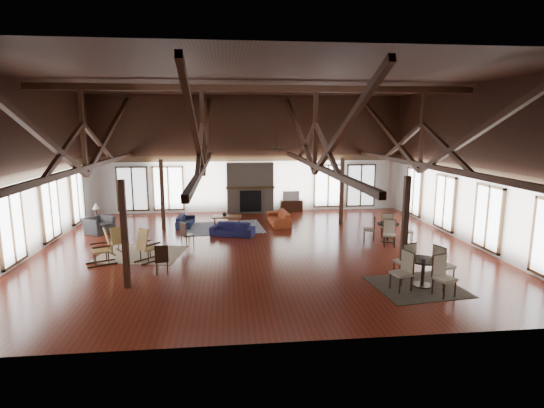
{
  "coord_description": "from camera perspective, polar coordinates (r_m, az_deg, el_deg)",
  "views": [
    {
      "loc": [
        -1.16,
        -15.13,
        4.47
      ],
      "look_at": [
        0.55,
        1.0,
        1.47
      ],
      "focal_mm": 28.0,
      "sensor_mm": 36.0,
      "label": 1
    }
  ],
  "objects": [
    {
      "name": "side_table_lamp",
      "position": [
        20.21,
        -22.49,
        -1.87
      ],
      "size": [
        0.45,
        0.45,
        1.14
      ],
      "color": "black",
      "rests_on": "floor"
    },
    {
      "name": "wall_right",
      "position": [
        17.75,
        25.15,
        4.74
      ],
      "size": [
        0.02,
        14.0,
        6.0
      ],
      "primitive_type": "cube",
      "color": "silver",
      "rests_on": "floor"
    },
    {
      "name": "post_grid",
      "position": [
        15.46,
        -1.62,
        -0.51
      ],
      "size": [
        8.16,
        7.16,
        3.05
      ],
      "color": "#33170E",
      "rests_on": "floor"
    },
    {
      "name": "rug_dark",
      "position": [
        12.83,
        18.86,
        -10.46
      ],
      "size": [
        2.59,
        2.4,
        0.01
      ],
      "primitive_type": "cube",
      "rotation": [
        0.0,
        0.0,
        0.12
      ],
      "color": "black",
      "rests_on": "floor"
    },
    {
      "name": "vase",
      "position": [
        19.11,
        -6.41,
        -1.29
      ],
      "size": [
        0.26,
        0.26,
        0.21
      ],
      "primitive_type": "imported",
      "rotation": [
        0.0,
        0.0,
        -0.36
      ],
      "color": "#B2B2B2",
      "rests_on": "coffee_table"
    },
    {
      "name": "cafe_table_near",
      "position": [
        12.78,
        19.66,
        -8.05
      ],
      "size": [
        2.12,
        2.12,
        1.08
      ],
      "rotation": [
        0.0,
        0.0,
        0.31
      ],
      "color": "black",
      "rests_on": "floor"
    },
    {
      "name": "roof_truss",
      "position": [
        15.18,
        -1.67,
        8.81
      ],
      "size": [
        15.6,
        14.07,
        3.14
      ],
      "color": "#33170E",
      "rests_on": "wall_back"
    },
    {
      "name": "side_chair_a",
      "position": [
        16.22,
        -11.57,
        -3.77
      ],
      "size": [
        0.55,
        0.55,
        0.93
      ],
      "rotation": [
        0.0,
        0.0,
        -0.9
      ],
      "color": "black",
      "rests_on": "floor"
    },
    {
      "name": "rug_navy",
      "position": [
        19.01,
        -6.57,
        -3.18
      ],
      "size": [
        3.69,
        2.91,
        0.01
      ],
      "primitive_type": "cube",
      "rotation": [
        0.0,
        0.0,
        0.1
      ],
      "color": "#181C43",
      "rests_on": "floor"
    },
    {
      "name": "wall_left",
      "position": [
        16.67,
        -30.31,
        3.99
      ],
      "size": [
        0.02,
        14.0,
        6.0
      ],
      "primitive_type": "cube",
      "color": "silver",
      "rests_on": "floor"
    },
    {
      "name": "wall_front",
      "position": [
        8.35,
        2.06,
        0.34
      ],
      "size": [
        16.0,
        0.02,
        6.0
      ],
      "primitive_type": "cube",
      "color": "silver",
      "rests_on": "floor"
    },
    {
      "name": "ceiling",
      "position": [
        15.25,
        -1.71,
        16.23
      ],
      "size": [
        16.0,
        14.0,
        0.02
      ],
      "primitive_type": "cube",
      "color": "black",
      "rests_on": "wall_back"
    },
    {
      "name": "ceiling_fan",
      "position": [
        14.25,
        0.67,
        7.51
      ],
      "size": [
        1.6,
        1.6,
        0.75
      ],
      "color": "black",
      "rests_on": "roof_truss"
    },
    {
      "name": "sofa_navy_left",
      "position": [
        19.6,
        -11.57,
        -2.21
      ],
      "size": [
        1.69,
        0.75,
        0.48
      ],
      "primitive_type": "imported",
      "rotation": [
        0.0,
        0.0,
        1.51
      ],
      "color": "#131936",
      "rests_on": "floor"
    },
    {
      "name": "fireplace",
      "position": [
        22.06,
        -2.97,
        2.17
      ],
      "size": [
        2.5,
        0.69,
        2.6
      ],
      "color": "#76685A",
      "rests_on": "floor"
    },
    {
      "name": "armchair",
      "position": [
        19.35,
        -22.28,
        -2.64
      ],
      "size": [
        1.34,
        1.38,
        0.68
      ],
      "primitive_type": "imported",
      "rotation": [
        0.0,
        0.0,
        1.0
      ],
      "color": "#2E2D30",
      "rests_on": "floor"
    },
    {
      "name": "cup_near",
      "position": [
        12.7,
        19.68,
        -6.81
      ],
      "size": [
        0.13,
        0.13,
        0.09
      ],
      "primitive_type": "imported",
      "rotation": [
        0.0,
        0.0,
        0.07
      ],
      "color": "#B2B2B2",
      "rests_on": "cafe_table_near"
    },
    {
      "name": "side_chair_b",
      "position": [
        13.37,
        -14.62,
        -6.94
      ],
      "size": [
        0.46,
        0.46,
        0.94
      ],
      "rotation": [
        0.0,
        0.0,
        0.17
      ],
      "color": "black",
      "rests_on": "floor"
    },
    {
      "name": "cafe_table_far",
      "position": [
        17.2,
        15.33,
        -3.25
      ],
      "size": [
        1.95,
        1.95,
        1.0
      ],
      "rotation": [
        0.0,
        0.0,
        -0.29
      ],
      "color": "black",
      "rests_on": "floor"
    },
    {
      "name": "cup_far",
      "position": [
        17.14,
        15.61,
        -2.41
      ],
      "size": [
        0.13,
        0.13,
        0.09
      ],
      "primitive_type": "imported",
      "rotation": [
        0.0,
        0.0,
        0.26
      ],
      "color": "#B2B2B2",
      "rests_on": "cafe_table_far"
    },
    {
      "name": "coffee_table",
      "position": [
        19.1,
        -6.1,
        -1.79
      ],
      "size": [
        1.34,
        0.76,
        0.49
      ],
      "rotation": [
        0.0,
        0.0,
        -0.09
      ],
      "color": "brown",
      "rests_on": "floor"
    },
    {
      "name": "rocking_chair_a",
      "position": [
        16.03,
        -20.23,
        -4.68
      ],
      "size": [
        0.77,
        0.84,
        0.97
      ],
      "rotation": [
        0.0,
        0.0,
        0.63
      ],
      "color": "#A07B3C",
      "rests_on": "floor"
    },
    {
      "name": "floor",
      "position": [
        15.82,
        -1.59,
        -5.94
      ],
      "size": [
        16.0,
        16.0,
        0.0
      ],
      "primitive_type": "plane",
      "color": "#581D12",
      "rests_on": "ground"
    },
    {
      "name": "television",
      "position": [
        22.43,
        2.54,
        1.14
      ],
      "size": [
        0.88,
        0.12,
        0.51
      ],
      "primitive_type": "imported",
      "rotation": [
        0.0,
        0.0,
        0.0
      ],
      "color": "#B2B2B2",
      "rests_on": "tv_console"
    },
    {
      "name": "rocking_chair_c",
      "position": [
        14.97,
        -21.65,
        -5.42
      ],
      "size": [
        1.04,
        0.82,
        1.19
      ],
      "rotation": [
        0.0,
        0.0,
        1.99
      ],
      "color": "#A07B3C",
      "rests_on": "floor"
    },
    {
      "name": "wall_back",
      "position": [
        22.21,
        -3.05,
        6.66
      ],
      "size": [
        16.0,
        0.02,
        6.0
      ],
      "primitive_type": "cube",
      "color": "silver",
      "rests_on": "floor"
    },
    {
      "name": "rug_tan",
      "position": [
        15.77,
        -17.15,
        -6.45
      ],
      "size": [
        3.16,
        2.67,
        0.01
      ],
      "primitive_type": "cube",
      "rotation": [
        0.0,
        0.0,
        -0.17
      ],
      "color": "tan",
      "rests_on": "floor"
    },
    {
      "name": "sofa_orange",
      "position": [
        19.49,
        0.92,
        -1.89
      ],
      "size": [
        2.09,
        0.93,
        0.6
      ],
      "primitive_type": "imported",
      "rotation": [
        0.0,
        0.0,
        -1.51
      ],
      "color": "#983D1D",
      "rests_on": "floor"
    },
    {
      "name": "rocking_chair_b",
      "position": [
        14.71,
        -16.58,
        -5.45
      ],
      "size": [
        0.97,
        0.97,
        1.16
      ],
      "rotation": [
        0.0,
        0.0,
        -0.77
      ],
      "color": "#A07B3C",
      "rests_on": "floor"
    },
    {
      "name": "tv_console",
      "position": [
        22.53,
        2.62,
        -0.23
      ],
      "size": [
        1.17,
        0.44,
        0.58
      ],
      "primitive_type": "cube",
      "color": "black",
      "rests_on": "floor"
    },
    {
      "name": "sofa_navy_front",
      "position": [
        17.59,
        -5.34,
        -3.42
      ],
      "size": [
        1.91,
        1.24,
        0.52
      ],
      "primitive_type": "imported",
      "rotation": [
        0.0,
        0.0,
        -0.33
      ],
      "color": "#18173F",
      "rests_on": "floor"
    }
  ]
}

